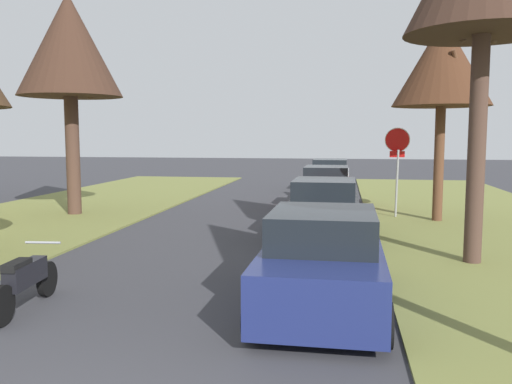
# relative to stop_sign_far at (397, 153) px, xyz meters

# --- Properties ---
(stop_sign_far) EXTENTS (0.81, 0.56, 2.94)m
(stop_sign_far) POSITION_rel_stop_sign_far_xyz_m (0.00, 0.00, 0.00)
(stop_sign_far) COLOR #9EA0A5
(stop_sign_far) RESTS_ON grass_verge_right
(street_tree_right_mid_b) EXTENTS (3.02, 3.02, 6.25)m
(street_tree_right_mid_b) POSITION_rel_stop_sign_far_xyz_m (1.23, -0.57, 2.75)
(street_tree_right_mid_b) COLOR brown
(street_tree_right_mid_b) RESTS_ON grass_verge_right
(street_tree_left_mid_b) EXTENTS (3.44, 3.44, 7.40)m
(street_tree_left_mid_b) POSITION_rel_stop_sign_far_xyz_m (-10.85, -1.04, 3.49)
(street_tree_left_mid_b) COLOR #4D3429
(street_tree_left_mid_b) RESTS_ON grass_verge_left
(parked_sedan_navy) EXTENTS (1.99, 4.42, 1.57)m
(parked_sedan_navy) POSITION_rel_stop_sign_far_xyz_m (-2.03, -9.61, -1.45)
(parked_sedan_navy) COLOR navy
(parked_sedan_navy) RESTS_ON ground
(parked_sedan_black) EXTENTS (1.99, 4.42, 1.57)m
(parked_sedan_black) POSITION_rel_stop_sign_far_xyz_m (-2.22, -3.66, -1.45)
(parked_sedan_black) COLOR black
(parked_sedan_black) RESTS_ON ground
(parked_sedan_red) EXTENTS (1.99, 4.42, 1.57)m
(parked_sedan_red) POSITION_rel_stop_sign_far_xyz_m (-2.35, 2.40, -1.45)
(parked_sedan_red) COLOR red
(parked_sedan_red) RESTS_ON ground
(parked_sedan_silver) EXTENTS (1.99, 4.42, 1.57)m
(parked_sedan_silver) POSITION_rel_stop_sign_far_xyz_m (-2.37, 8.55, -1.45)
(parked_sedan_silver) COLOR #BCBCC1
(parked_sedan_silver) RESTS_ON ground
(parked_motorcycle) EXTENTS (0.60, 2.05, 0.97)m
(parked_motorcycle) POSITION_rel_stop_sign_far_xyz_m (-6.63, -10.59, -1.69)
(parked_motorcycle) COLOR black
(parked_motorcycle) RESTS_ON ground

